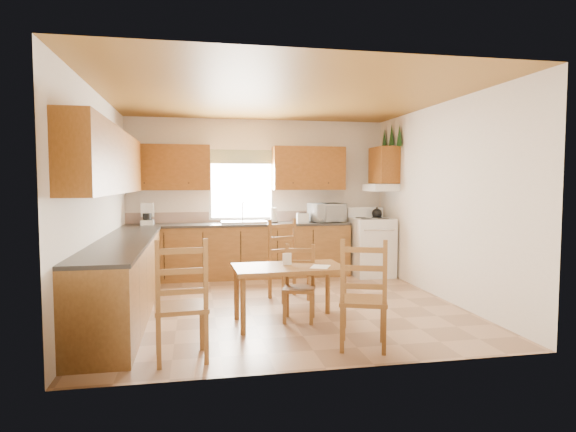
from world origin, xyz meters
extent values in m
plane|color=#A37D5E|center=(0.00, 0.00, 0.00)|extent=(4.50, 4.50, 0.00)
plane|color=olive|center=(0.00, 0.00, 2.70)|extent=(4.50, 4.50, 0.00)
plane|color=silver|center=(-2.25, 0.00, 1.35)|extent=(4.50, 4.50, 0.00)
plane|color=silver|center=(2.25, 0.00, 1.35)|extent=(4.50, 4.50, 0.00)
plane|color=silver|center=(0.00, 2.25, 1.35)|extent=(4.50, 4.50, 0.00)
plane|color=silver|center=(0.00, -2.25, 1.35)|extent=(4.50, 4.50, 0.00)
cube|color=brown|center=(-0.38, 1.95, 0.44)|extent=(3.75, 0.60, 0.88)
cube|color=brown|center=(-1.95, -0.15, 0.44)|extent=(0.60, 3.60, 0.88)
cube|color=#33302D|center=(-0.38, 1.95, 0.90)|extent=(3.75, 0.63, 0.04)
cube|color=#33302D|center=(-1.95, -0.15, 0.90)|extent=(0.63, 3.60, 0.04)
cube|color=gray|center=(-0.38, 2.24, 1.01)|extent=(3.75, 0.01, 0.18)
cube|color=brown|center=(-1.55, 2.08, 1.85)|extent=(1.41, 0.33, 0.75)
cube|color=brown|center=(0.86, 2.08, 1.85)|extent=(1.25, 0.33, 0.75)
cube|color=brown|center=(-2.08, -0.15, 1.85)|extent=(0.33, 3.60, 0.75)
cube|color=brown|center=(2.08, 1.65, 1.90)|extent=(0.33, 0.62, 0.62)
cube|color=silver|center=(2.03, 1.65, 1.52)|extent=(0.44, 0.62, 0.12)
cube|color=silver|center=(-0.30, 2.22, 1.55)|extent=(1.13, 0.02, 1.18)
cube|color=white|center=(-0.30, 2.21, 1.55)|extent=(1.05, 0.01, 1.10)
cube|color=#456139|center=(-0.30, 2.19, 2.05)|extent=(1.19, 0.01, 0.24)
cube|color=silver|center=(-0.30, 1.95, 0.94)|extent=(0.75, 0.45, 0.04)
cone|color=#183E1A|center=(2.21, 1.33, 2.38)|extent=(0.22, 0.22, 0.36)
cone|color=#183E1A|center=(2.21, 1.65, 2.42)|extent=(0.22, 0.22, 0.36)
cone|color=#183E1A|center=(2.21, 1.97, 2.38)|extent=(0.22, 0.22, 0.36)
cube|color=silver|center=(1.88, 1.67, 0.49)|extent=(0.66, 0.68, 0.97)
cube|color=silver|center=(-1.86, 1.95, 1.11)|extent=(0.28, 0.31, 0.37)
cylinder|color=white|center=(0.21, 1.91, 1.05)|extent=(0.12, 0.12, 0.26)
cube|color=silver|center=(0.72, 1.89, 1.00)|extent=(0.20, 0.13, 0.16)
imported|color=silver|center=(1.16, 1.95, 1.08)|extent=(0.62, 0.51, 0.32)
cube|color=brown|center=(-0.06, -0.84, 0.33)|extent=(1.26, 0.75, 0.66)
cube|color=brown|center=(-1.23, -1.75, 0.55)|extent=(0.50, 0.48, 1.11)
cube|color=brown|center=(0.50, -1.76, 0.54)|extent=(0.57, 0.55, 1.07)
cube|color=brown|center=(0.08, -0.75, 0.44)|extent=(0.45, 0.44, 0.87)
cube|color=brown|center=(0.16, 0.26, 0.54)|extent=(0.58, 0.57, 1.09)
cube|color=white|center=(0.28, -0.96, 0.66)|extent=(0.28, 0.32, 0.00)
cube|color=white|center=(-0.07, -0.76, 0.73)|extent=(0.10, 0.02, 0.13)
camera|label=1|loc=(-1.09, -6.14, 1.61)|focal=30.00mm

